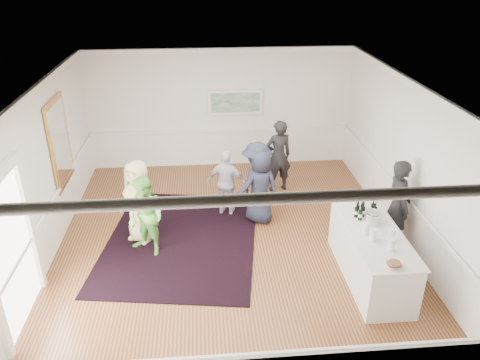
{
  "coord_description": "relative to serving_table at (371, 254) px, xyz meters",
  "views": [
    {
      "loc": [
        -0.5,
        -8.03,
        5.34
      ],
      "look_at": [
        0.2,
        0.2,
        1.32
      ],
      "focal_mm": 35.0,
      "sensor_mm": 36.0,
      "label": 1
    }
  ],
  "objects": [
    {
      "name": "doorway",
      "position": [
        -5.86,
        -0.56,
        0.92
      ],
      "size": [
        0.1,
        1.78,
        2.56
      ],
      "color": "white",
      "rests_on": "wall_left"
    },
    {
      "name": "wall_right",
      "position": [
        1.08,
        1.34,
        1.1
      ],
      "size": [
        0.02,
        8.0,
        3.2
      ],
      "primitive_type": "cube",
      "color": "white",
      "rests_on": "floor"
    },
    {
      "name": "serving_table",
      "position": [
        0.0,
        0.0,
        0.0
      ],
      "size": [
        0.92,
        2.43,
        0.99
      ],
      "color": "silver",
      "rests_on": "floor"
    },
    {
      "name": "guest_tan",
      "position": [
        -4.23,
        1.65,
        0.38
      ],
      "size": [
        1.02,
        0.94,
        1.75
      ],
      "primitive_type": "imported",
      "rotation": [
        0.0,
        0.0,
        -0.59
      ],
      "color": "tan",
      "rests_on": "floor"
    },
    {
      "name": "guest_lilac",
      "position": [
        -2.42,
        2.57,
        0.26
      ],
      "size": [
        0.95,
        0.6,
        1.51
      ],
      "primitive_type": "imported",
      "rotation": [
        0.0,
        0.0,
        2.86
      ],
      "color": "silver",
      "rests_on": "floor"
    },
    {
      "name": "ceiling",
      "position": [
        -2.42,
        1.34,
        2.7
      ],
      "size": [
        7.0,
        8.0,
        0.02
      ],
      "primitive_type": "cube",
      "color": "white",
      "rests_on": "wall_back"
    },
    {
      "name": "nut_bowl",
      "position": [
        -0.04,
        -1.02,
        0.53
      ],
      "size": [
        0.25,
        0.25,
        0.08
      ],
      "color": "white",
      "rests_on": "serving_table"
    },
    {
      "name": "wall_front",
      "position": [
        -2.42,
        -2.66,
        1.1
      ],
      "size": [
        7.0,
        0.02,
        3.2
      ],
      "primitive_type": "cube",
      "color": "white",
      "rests_on": "floor"
    },
    {
      "name": "guest_dark_a",
      "position": [
        -1.78,
        2.36,
        0.39
      ],
      "size": [
        1.31,
        1.21,
        1.77
      ],
      "primitive_type": "imported",
      "rotation": [
        0.0,
        0.0,
        3.78
      ],
      "color": "#1E2132",
      "rests_on": "floor"
    },
    {
      "name": "guest_dark_b",
      "position": [
        -1.1,
        3.63,
        0.41
      ],
      "size": [
        0.73,
        0.56,
        1.81
      ],
      "primitive_type": "imported",
      "rotation": [
        0.0,
        0.0,
        3.34
      ],
      "color": "black",
      "rests_on": "floor"
    },
    {
      "name": "floor",
      "position": [
        -2.42,
        1.34,
        -0.5
      ],
      "size": [
        8.0,
        8.0,
        0.0
      ],
      "primitive_type": "plane",
      "color": "brown",
      "rests_on": "ground"
    },
    {
      "name": "mirror",
      "position": [
        -5.87,
        2.64,
        1.3
      ],
      "size": [
        0.05,
        1.25,
        1.85
      ],
      "color": "gold",
      "rests_on": "wall_left"
    },
    {
      "name": "wall_left",
      "position": [
        -5.92,
        1.34,
        1.1
      ],
      "size": [
        0.02,
        8.0,
        3.2
      ],
      "primitive_type": "cube",
      "color": "white",
      "rests_on": "floor"
    },
    {
      "name": "area_rug",
      "position": [
        -3.43,
        1.52,
        -0.49
      ],
      "size": [
        3.54,
        4.33,
        0.02
      ],
      "primitive_type": "cube",
      "rotation": [
        0.0,
        0.0,
        -0.15
      ],
      "color": "black",
      "rests_on": "floor"
    },
    {
      "name": "ice_bucket",
      "position": [
        0.03,
        0.24,
        0.6
      ],
      "size": [
        0.26,
        0.26,
        0.25
      ],
      "primitive_type": "cylinder",
      "color": "silver",
      "rests_on": "serving_table"
    },
    {
      "name": "wall_back",
      "position": [
        -2.42,
        5.34,
        1.1
      ],
      "size": [
        7.0,
        0.02,
        3.2
      ],
      "primitive_type": "cube",
      "color": "white",
      "rests_on": "floor"
    },
    {
      "name": "guest_green",
      "position": [
        -4.06,
        1.14,
        0.31
      ],
      "size": [
        0.99,
        0.96,
        1.61
      ],
      "primitive_type": "imported",
      "rotation": [
        0.0,
        0.0,
        -0.64
      ],
      "color": "#6BC24D",
      "rests_on": "floor"
    },
    {
      "name": "bartender",
      "position": [
        0.78,
        0.88,
        0.46
      ],
      "size": [
        0.47,
        0.7,
        1.91
      ],
      "primitive_type": "imported",
      "rotation": [
        0.0,
        0.0,
        1.55
      ],
      "color": "black",
      "rests_on": "floor"
    },
    {
      "name": "landscape_painting",
      "position": [
        -2.02,
        5.28,
        1.28
      ],
      "size": [
        1.44,
        0.06,
        0.66
      ],
      "color": "white",
      "rests_on": "wall_back"
    },
    {
      "name": "wainscoting",
      "position": [
        -2.42,
        1.34,
        0.0
      ],
      "size": [
        7.0,
        8.0,
        1.0
      ],
      "primitive_type": null,
      "color": "white",
      "rests_on": "floor"
    },
    {
      "name": "guest_navy",
      "position": [
        -1.72,
        2.18,
        0.33
      ],
      "size": [
        0.96,
        0.88,
        1.65
      ],
      "primitive_type": "imported",
      "rotation": [
        0.0,
        0.0,
        2.56
      ],
      "color": "#1E2132",
      "rests_on": "floor"
    },
    {
      "name": "juice_pitchers",
      "position": [
        -0.02,
        -0.31,
        0.61
      ],
      "size": [
        0.48,
        0.64,
        0.24
      ],
      "color": "#67C144",
      "rests_on": "serving_table"
    },
    {
      "name": "wine_bottles",
      "position": [
        -0.01,
        0.52,
        0.64
      ],
      "size": [
        0.42,
        0.31,
        0.31
      ],
      "color": "black",
      "rests_on": "serving_table"
    }
  ]
}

